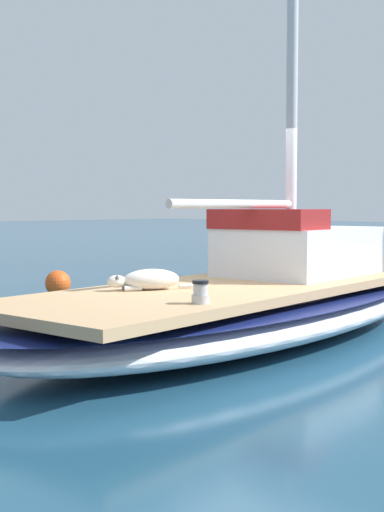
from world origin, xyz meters
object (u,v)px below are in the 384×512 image
object	(u,v)px
sailboat_main	(249,309)
mooring_buoy	(58,283)
dog_white	(148,280)
coiled_rope	(156,284)
deck_winch	(200,293)

from	to	relation	value
sailboat_main	mooring_buoy	xyz separation A→B (m)	(-4.81, 0.87, -0.12)
dog_white	coiled_rope	xyz separation A→B (m)	(-0.23, 0.35, -0.08)
deck_winch	mooring_buoy	world-z (taller)	deck_winch
dog_white	coiled_rope	distance (m)	0.43
deck_winch	mooring_buoy	size ratio (longest dim) A/B	0.48
sailboat_main	dog_white	xyz separation A→B (m)	(-0.29, -1.37, 0.43)
mooring_buoy	deck_winch	bearing A→B (deg)	-25.25
dog_white	coiled_rope	world-z (taller)	dog_white
coiled_rope	mooring_buoy	bearing A→B (deg)	156.27
deck_winch	coiled_rope	size ratio (longest dim) A/B	0.65
coiled_rope	mooring_buoy	xyz separation A→B (m)	(-4.30, 1.89, -0.46)
deck_winch	coiled_rope	bearing A→B (deg)	150.08
coiled_rope	mooring_buoy	distance (m)	4.72
dog_white	coiled_rope	size ratio (longest dim) A/B	2.66
sailboat_main	mooring_buoy	size ratio (longest dim) A/B	16.72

